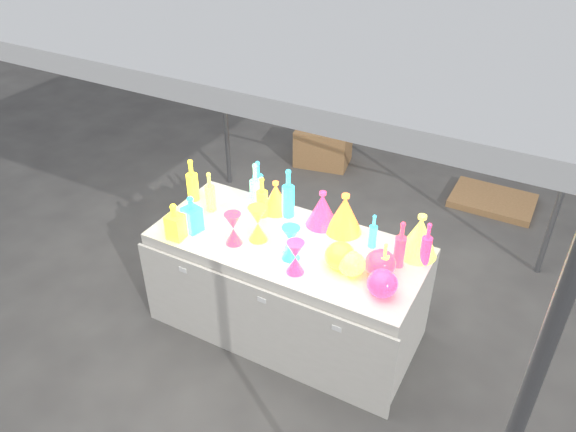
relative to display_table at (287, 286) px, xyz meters
The scene contains 29 objects.
ground 0.37m from the display_table, 90.00° to the left, with size 80.00×80.00×0.00m, color #5B5954.
display_table is the anchor object (origin of this frame).
cardboard_box_closed 2.49m from the display_table, 109.75° to the left, with size 0.56×0.41×0.41m, color #A5774A.
cardboard_box_flat 2.59m from the display_table, 68.07° to the left, with size 0.76×0.55×0.07m, color #A5774A.
bottle_0 1.02m from the display_table, behind, with size 0.08×0.08×0.33m, color #EF5516, non-canonical shape.
bottle_1 0.78m from the display_table, 140.43° to the left, with size 0.07×0.07×0.31m, color green, non-canonical shape.
bottle_4 0.85m from the display_table, behind, with size 0.07×0.07×0.30m, color #136C77, non-canonical shape.
bottle_5 0.71m from the display_table, 148.69° to the left, with size 0.08×0.08×0.38m, color #BA256F, non-canonical shape.
bottle_6 0.64m from the display_table, 147.57° to the left, with size 0.08×0.08×0.31m, color #EF5516, non-canonical shape.
bottle_7 0.64m from the display_table, 117.45° to the left, with size 0.09×0.09×0.37m, color green, non-canonical shape.
decanter_0 0.89m from the display_table, 155.48° to the right, with size 0.11×0.11×0.26m, color #EF5516, non-canonical shape.
decanter_2 0.82m from the display_table, 163.55° to the right, with size 0.11×0.11×0.27m, color green, non-canonical shape.
hourglass_0 0.60m from the display_table, 150.20° to the right, with size 0.11×0.11×0.22m, color #DB4C17, non-canonical shape.
hourglass_1 0.57m from the display_table, 52.20° to the right, with size 0.11×0.11×0.22m, color #1D43AB, non-canonical shape.
hourglass_3 0.48m from the display_table, 56.62° to the right, with size 0.10×0.10×0.19m, color #BA256F, non-canonical shape.
hourglass_4 0.54m from the display_table, 161.03° to the right, with size 0.12×0.12×0.25m, color #EF5516, non-canonical shape.
hourglass_5 0.52m from the display_table, 53.47° to the right, with size 0.12×0.12×0.23m, color green, non-canonical shape.
globe_0 0.61m from the display_table, ahead, with size 0.19×0.19×0.15m, color #EF5516, non-canonical shape.
globe_1 0.67m from the display_table, 10.85° to the right, with size 0.17×0.17×0.13m, color #136C77, non-canonical shape.
globe_2 0.79m from the display_table, ahead, with size 0.19×0.19×0.15m, color #DB4C17, non-canonical shape.
globe_3 0.86m from the display_table, 14.20° to the right, with size 0.18×0.18×0.14m, color #1D43AB, non-canonical shape.
lampshade_0 0.62m from the display_table, 130.69° to the left, with size 0.20×0.20×0.23m, color yellow, non-canonical shape.
lampshade_1 0.65m from the display_table, 46.89° to the left, with size 0.24×0.24×0.29m, color yellow, non-canonical shape.
lampshade_2 0.59m from the display_table, 69.43° to the left, with size 0.22×0.22×0.26m, color #1D43AB, non-canonical shape.
lampshade_3 0.98m from the display_table, 19.88° to the left, with size 0.25×0.25×0.29m, color #136C77, non-canonical shape.
bottle_8 0.74m from the display_table, 23.81° to the left, with size 0.05×0.05×0.24m, color green, non-canonical shape.
bottle_9 0.90m from the display_table, ahead, with size 0.07×0.07×0.32m, color #DB4C17, non-canonical shape.
bottle_10 1.02m from the display_table, 14.43° to the left, with size 0.07×0.07×0.30m, color #1D43AB, non-canonical shape.
bottle_11 0.84m from the display_table, ahead, with size 0.06×0.06×0.25m, color #136C77, non-canonical shape.
Camera 1 is at (1.41, -2.59, 2.94)m, focal length 35.00 mm.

